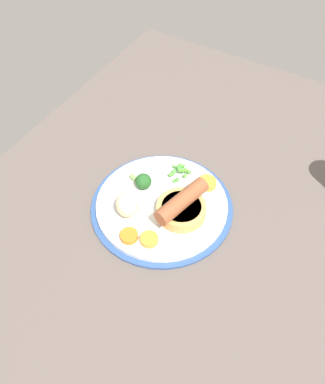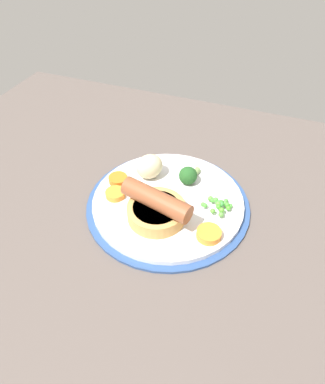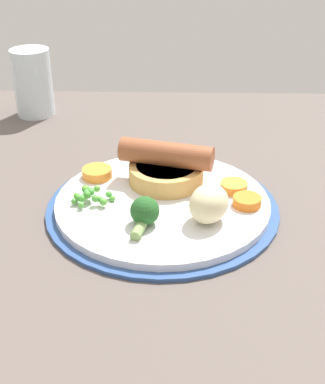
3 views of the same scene
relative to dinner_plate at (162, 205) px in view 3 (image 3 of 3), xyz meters
The scene contains 10 objects.
dining_table 3.42cm from the dinner_plate, 116.10° to the left, with size 110.00×80.00×3.00cm, color #564C47.
dinner_plate is the anchor object (origin of this frame).
sausage_pudding 5.36cm from the dinner_plate, 85.68° to the left, with size 12.06×9.41×5.42cm.
pea_pile 8.75cm from the dinner_plate, behind, with size 5.09×4.39×1.80cm.
broccoli_floret_near 6.26cm from the dinner_plate, 108.67° to the right, with size 3.26×5.28×3.26cm.
potato_chunk_0 7.59cm from the dinner_plate, 41.11° to the right, with size 5.00×4.13×4.43cm, color beige.
carrot_slice_0 10.27cm from the dinner_plate, 147.50° to the left, with size 3.82×3.82×1.21cm, color orange.
carrot_slice_1 9.26cm from the dinner_plate, 17.90° to the left, with size 3.35×3.35×1.05cm, color orange.
carrot_slice_6 10.10cm from the dinner_plate, ahead, with size 3.34×3.34×1.10cm, color orange.
drinking_glass 38.38cm from the dinner_plate, 126.21° to the left, with size 6.41×6.41×11.13cm, color silver.
Camera 3 is at (2.67, -57.55, 36.96)cm, focal length 50.00 mm.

